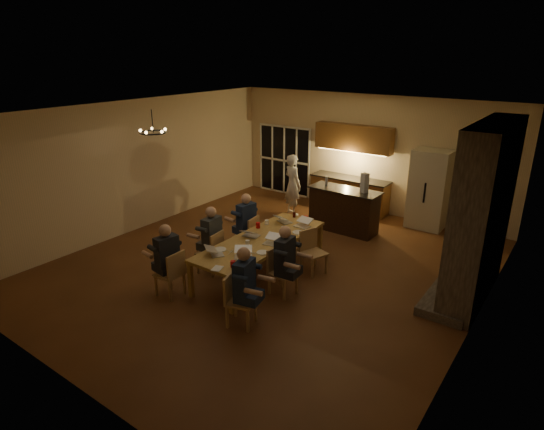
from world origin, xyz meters
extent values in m
plane|color=brown|center=(0.00, 0.00, 0.00)|extent=(9.00, 9.00, 0.00)
cube|color=#C7B38C|center=(0.00, 4.52, 1.60)|extent=(8.00, 0.04, 3.20)
cube|color=#C7B38C|center=(-4.02, 0.00, 1.60)|extent=(0.04, 9.00, 3.20)
cube|color=#C7B38C|center=(4.02, 0.00, 1.60)|extent=(0.04, 9.00, 3.20)
cube|color=white|center=(0.00, 0.00, 3.22)|extent=(8.00, 9.00, 0.04)
cube|color=black|center=(-2.70, 4.47, 1.05)|extent=(1.86, 0.08, 2.10)
cube|color=#6A5E53|center=(3.70, 1.20, 1.60)|extent=(0.58, 2.50, 3.20)
cube|color=beige|center=(1.90, 4.15, 1.00)|extent=(0.90, 0.68, 2.00)
cube|color=tan|center=(0.04, -0.37, 0.38)|extent=(1.10, 3.13, 0.75)
cube|color=black|center=(0.29, 2.70, 0.54)|extent=(1.78, 0.72, 1.08)
imported|color=silver|center=(-1.41, 2.96, 0.84)|extent=(0.72, 0.61, 1.68)
torus|color=black|center=(-2.13, -1.04, 2.75)|extent=(0.54, 0.54, 0.03)
cylinder|color=white|center=(-0.01, -0.75, 0.80)|extent=(0.08, 0.08, 0.10)
cylinder|color=white|center=(0.15, 0.23, 0.80)|extent=(0.08, 0.08, 0.10)
cylinder|color=white|center=(-0.36, 0.35, 0.80)|extent=(0.09, 0.09, 0.10)
cylinder|color=#B40C11|center=(0.38, -1.64, 0.81)|extent=(0.09, 0.09, 0.12)
cylinder|color=#B40C11|center=(-0.39, 0.08, 0.81)|extent=(0.09, 0.09, 0.12)
cylinder|color=#B40C11|center=(0.22, 1.01, 0.81)|extent=(0.09, 0.09, 0.12)
cylinder|color=#B2B2B7|center=(0.03, -1.10, 0.81)|extent=(0.06, 0.06, 0.12)
cylinder|color=#3F0F0C|center=(-0.12, 1.07, 0.81)|extent=(0.06, 0.06, 0.12)
cylinder|color=white|center=(0.44, -0.88, 0.76)|extent=(0.22, 0.22, 0.02)
cylinder|color=white|center=(-0.29, -1.24, 0.76)|extent=(0.24, 0.24, 0.02)
cylinder|color=white|center=(0.45, 0.34, 0.76)|extent=(0.24, 0.24, 0.02)
cube|color=white|center=(0.19, -1.85, 0.76)|extent=(0.22, 0.26, 0.01)
cylinder|color=#99999E|center=(-0.24, 2.71, 1.20)|extent=(0.07, 0.07, 0.24)
cube|color=silver|center=(0.78, 2.74, 1.31)|extent=(0.19, 0.19, 0.47)
camera|label=1|loc=(5.06, -7.00, 4.31)|focal=30.00mm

